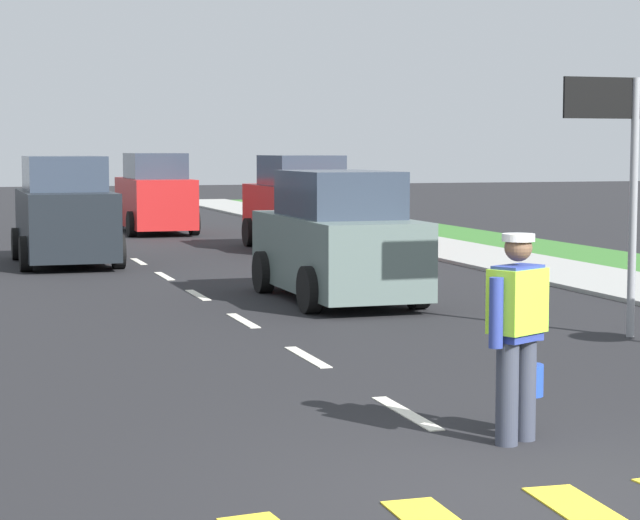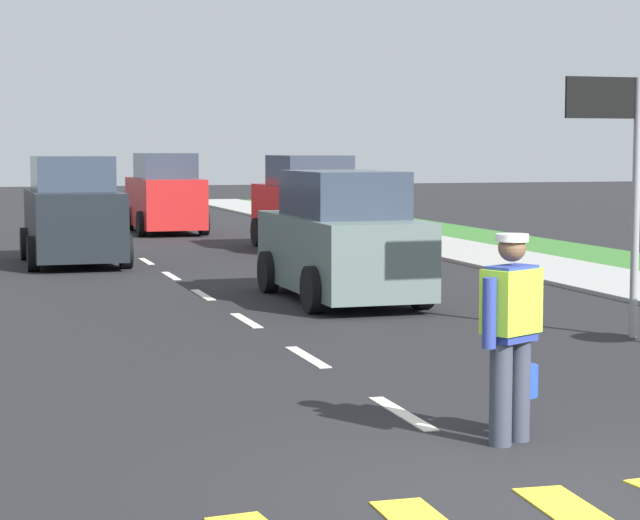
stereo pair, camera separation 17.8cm
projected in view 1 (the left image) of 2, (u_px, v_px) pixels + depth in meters
The scene contains 8 objects.
ground_plane at pixel (116, 249), 27.96m from camera, with size 96.00×96.00×0.00m, color black.
lane_center_line at pixel (94, 236), 31.95m from camera, with size 0.14×46.40×0.01m.
road_worker at pixel (518, 326), 9.49m from camera, with size 0.65×0.59×1.67m.
lane_direction_sign at pixel (617, 143), 14.64m from camera, with size 1.16×0.11×3.20m.
car_outgoing_ahead at pixel (337, 241), 18.40m from camera, with size 1.87×4.16×2.00m.
car_outgoing_far at pixel (155, 196), 33.24m from camera, with size 1.91×4.07×2.21m.
car_oncoming_second at pixel (65, 214), 24.22m from camera, with size 1.98×4.05×2.19m.
car_parked_far at pixel (299, 206), 27.71m from camera, with size 1.97×4.04×2.18m.
Camera 1 is at (-3.88, -7.01, 2.33)m, focal length 67.31 mm.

